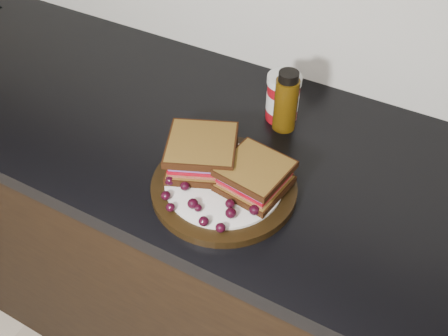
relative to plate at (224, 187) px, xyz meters
The scene contains 30 objects.
base_cabinets 0.52m from the plate, 139.57° to the left, with size 3.96×0.58×0.86m, color black.
countertop 0.20m from the plate, 139.57° to the left, with size 3.98×0.60×0.04m, color black.
plate is the anchor object (origin of this frame).
sandwich_left 0.08m from the plate, 160.94° to the left, with size 0.13×0.13×0.06m, color brown, non-canonical shape.
sandwich_right 0.07m from the plate, 17.51° to the left, with size 0.12×0.12×0.05m, color brown, non-canonical shape.
grape_0 0.11m from the plate, 147.55° to the right, with size 0.02×0.02×0.02m, color black.
grape_1 0.08m from the plate, 135.63° to the right, with size 0.02×0.02×0.02m, color black.
grape_2 0.12m from the plate, 128.61° to the right, with size 0.02×0.02×0.02m, color black.
grape_3 0.12m from the plate, 114.28° to the right, with size 0.02×0.02×0.02m, color black.
grape_4 0.09m from the plate, 102.10° to the right, with size 0.02×0.02×0.02m, color black.
grape_5 0.09m from the plate, 93.87° to the right, with size 0.01×0.01×0.01m, color black.
grape_6 0.11m from the plate, 79.73° to the right, with size 0.02×0.02×0.02m, color black.
grape_7 0.12m from the plate, 63.94° to the right, with size 0.02×0.02×0.02m, color black.
grape_8 0.09m from the plate, 53.22° to the right, with size 0.02×0.02×0.02m, color black.
grape_9 0.07m from the plate, 51.49° to the right, with size 0.02×0.02×0.02m, color black.
grape_10 0.10m from the plate, 26.69° to the right, with size 0.02×0.02×0.02m, color black.
grape_11 0.08m from the plate, ahead, with size 0.02×0.02×0.02m, color black.
grape_12 0.09m from the plate, ahead, with size 0.02×0.02×0.02m, color black.
grape_13 0.08m from the plate, 21.73° to the left, with size 0.02×0.02×0.01m, color black.
grape_14 0.08m from the plate, 41.30° to the left, with size 0.02×0.02×0.02m, color black.
grape_15 0.05m from the plate, 139.36° to the left, with size 0.02×0.02×0.02m, color black.
grape_16 0.09m from the plate, 151.85° to the left, with size 0.02×0.02×0.02m, color black.
grape_17 0.07m from the plate, 168.09° to the left, with size 0.02×0.02×0.02m, color black.
grape_18 0.09m from the plate, behind, with size 0.02×0.02×0.02m, color black.
grape_19 0.09m from the plate, behind, with size 0.02×0.02×0.02m, color black.
grape_20 0.05m from the plate, 159.79° to the left, with size 0.02×0.02×0.02m, color black.
grape_21 0.07m from the plate, 159.55° to the left, with size 0.02×0.02×0.01m, color black.
grape_22 0.08m from the plate, behind, with size 0.02×0.02×0.02m, color black.
condiment_jar 0.26m from the plate, 89.24° to the left, with size 0.07×0.07×0.11m, color maroon.
oil_bottle 0.24m from the plate, 84.59° to the left, with size 0.05×0.05×0.14m, color #462E07.
Camera 1 is at (0.47, 1.00, 1.61)m, focal length 40.00 mm.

